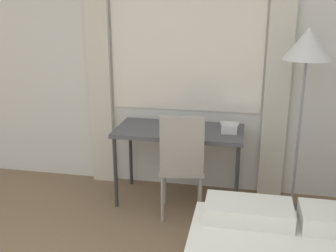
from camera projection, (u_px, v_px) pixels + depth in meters
wall_back_with_window at (158, 60)px, 4.00m from camera, size 5.70×0.13×2.70m
desk at (179, 135)px, 3.79m from camera, size 1.23×0.59×0.75m
desk_chair at (182, 160)px, 3.51m from camera, size 0.45×0.45×1.00m
standing_lamp at (307, 54)px, 3.32m from camera, size 0.41×0.41×1.72m
telephone at (229, 128)px, 3.66m from camera, size 0.17×0.13×0.10m
book at (186, 130)px, 3.69m from camera, size 0.24×0.20×0.02m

